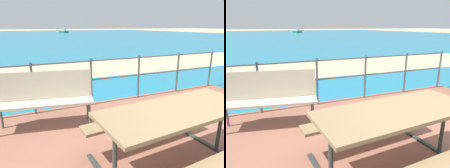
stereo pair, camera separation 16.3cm
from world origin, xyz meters
The scene contains 7 objects.
patio_paving centered at (0.00, 0.00, 0.03)m, with size 6.40×5.20×0.06m, color #935B47.
sea_water centered at (0.00, 40.00, 0.01)m, with size 90.00×90.00×0.01m, color teal.
beach_strip centered at (0.00, 6.69, 0.01)m, with size 54.00×3.52×0.01m, color tan.
picnic_table centered at (-0.37, 0.05, 0.67)m, with size 1.96×1.57×0.80m.
park_bench centered at (-1.63, 1.86, 0.62)m, with size 1.67×0.71×0.95m.
railing_fence centered at (0.00, 2.47, 0.71)m, with size 5.94×0.04×1.03m.
boat_mid centered at (9.21, 54.57, 0.35)m, with size 3.13×4.34×1.03m.
Camera 2 is at (-1.76, -1.65, 1.75)m, focal length 32.73 mm.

